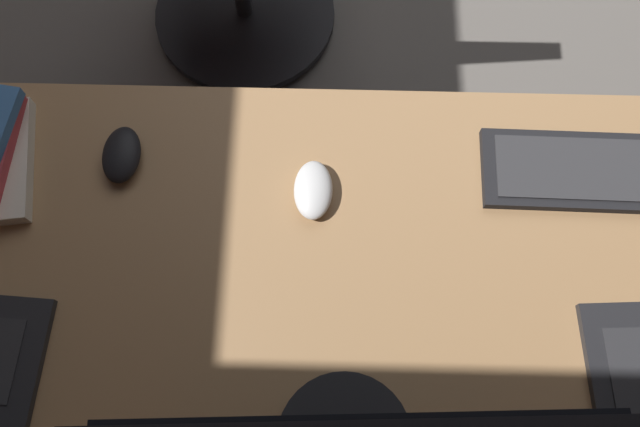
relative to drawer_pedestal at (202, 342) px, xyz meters
name	(u,v)px	position (x,y,z in m)	size (l,w,h in m)	color
desk	(319,300)	(-0.25, -0.03, 0.31)	(1.89, 0.73, 0.73)	#936D47
drawer_pedestal	(202,342)	(0.00, 0.00, 0.00)	(0.40, 0.51, 0.69)	#936D47
keyboard_main	(608,172)	(-0.73, -0.24, 0.39)	(0.42, 0.15, 0.02)	black
mouse_main	(122,155)	(0.09, -0.25, 0.40)	(0.06, 0.10, 0.03)	black
mouse_spare	(313,190)	(-0.24, -0.19, 0.40)	(0.06, 0.10, 0.03)	silver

